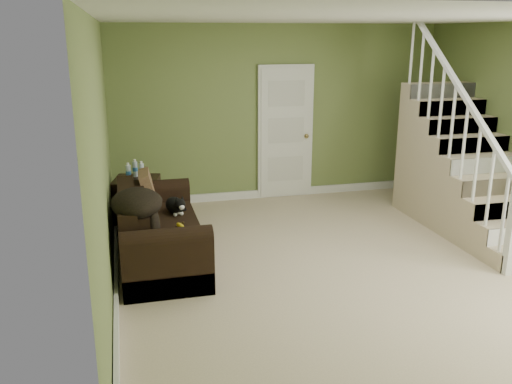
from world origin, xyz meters
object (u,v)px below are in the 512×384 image
sofa (157,234)px  banana (180,226)px  cat (175,206)px  side_table (137,203)px

sofa → banana: sofa is taller
cat → banana: (0.00, -0.52, -0.07)m
side_table → cat: (0.41, -0.85, 0.19)m
sofa → cat: (0.24, 0.28, 0.23)m
sofa → banana: size_ratio=10.41×
cat → banana: cat is taller
cat → banana: size_ratio=2.66×
side_table → banana: side_table is taller
side_table → cat: bearing=-64.3°
sofa → side_table: (-0.17, 1.14, 0.03)m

